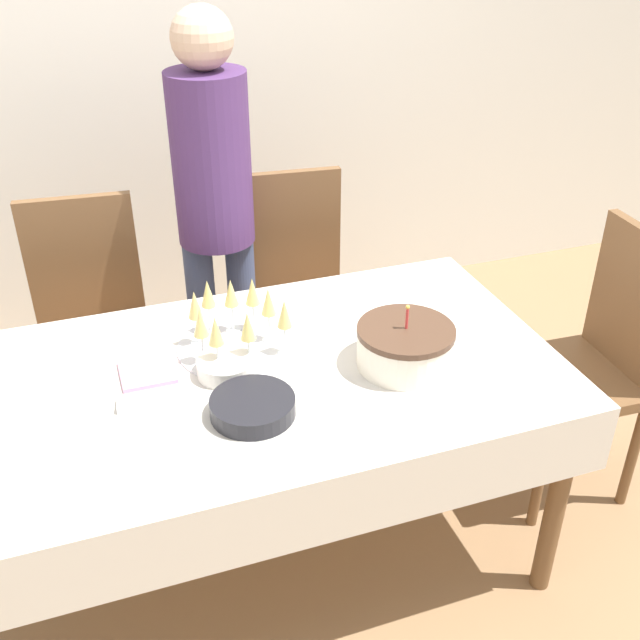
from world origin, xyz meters
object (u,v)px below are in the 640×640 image
(dining_chair_far_left, at_px, (91,320))
(plate_stack_dessert, at_px, (226,367))
(dining_chair_far_right, at_px, (297,286))
(champagne_tray, at_px, (236,322))
(birthday_cake, at_px, (405,346))
(dining_chair_right_end, at_px, (595,354))
(plate_stack_main, at_px, (253,407))
(person_standing, at_px, (214,193))

(dining_chair_far_left, height_order, plate_stack_dessert, dining_chair_far_left)
(dining_chair_far_right, distance_m, champagne_tray, 0.81)
(dining_chair_far_right, relative_size, plate_stack_dessert, 6.08)
(birthday_cake, xyz_separation_m, plate_stack_dessert, (-0.49, 0.12, -0.04))
(dining_chair_far_right, height_order, dining_chair_right_end, same)
(dining_chair_far_right, xyz_separation_m, plate_stack_main, (-0.43, -0.98, 0.22))
(dining_chair_right_end, relative_size, plate_stack_dessert, 6.08)
(birthday_cake, height_order, person_standing, person_standing)
(birthday_cake, bearing_deg, dining_chair_far_left, 132.80)
(dining_chair_far_right, bearing_deg, plate_stack_main, -113.74)
(dining_chair_far_right, relative_size, champagne_tray, 2.67)
(dining_chair_far_right, distance_m, plate_stack_main, 1.09)
(champagne_tray, distance_m, plate_stack_dessert, 0.15)
(dining_chair_far_left, distance_m, champagne_tray, 0.82)
(dining_chair_far_right, bearing_deg, birthday_cake, -87.60)
(dining_chair_far_right, xyz_separation_m, dining_chair_right_end, (0.81, -0.80, 0.00))
(champagne_tray, bearing_deg, dining_chair_right_end, -6.87)
(dining_chair_right_end, height_order, plate_stack_main, dining_chair_right_end)
(dining_chair_far_left, xyz_separation_m, champagne_tray, (0.40, -0.66, 0.28))
(dining_chair_far_left, distance_m, plate_stack_main, 1.07)
(plate_stack_main, bearing_deg, plate_stack_dessert, 96.98)
(dining_chair_right_end, bearing_deg, person_standing, 142.90)
(dining_chair_far_right, bearing_deg, champagne_tray, -120.94)
(dining_chair_far_right, relative_size, person_standing, 0.61)
(dining_chair_far_left, height_order, person_standing, person_standing)
(dining_chair_far_left, distance_m, person_standing, 0.65)
(dining_chair_far_left, height_order, dining_chair_far_right, same)
(dining_chair_right_end, relative_size, person_standing, 0.61)
(dining_chair_right_end, bearing_deg, dining_chair_far_left, 153.48)
(birthday_cake, distance_m, person_standing, 1.00)
(person_standing, bearing_deg, plate_stack_dessert, -101.07)
(dining_chair_far_left, xyz_separation_m, plate_stack_main, (0.36, -0.98, 0.22))
(plate_stack_main, height_order, person_standing, person_standing)
(dining_chair_far_left, relative_size, birthday_cake, 3.52)
(dining_chair_far_right, bearing_deg, plate_stack_dessert, -120.35)
(champagne_tray, relative_size, plate_stack_main, 1.64)
(champagne_tray, bearing_deg, dining_chair_far_right, 59.06)
(plate_stack_dessert, bearing_deg, champagne_tray, 62.92)
(birthday_cake, bearing_deg, champagne_tray, 150.65)
(champagne_tray, distance_m, person_standing, 0.71)
(champagne_tray, bearing_deg, plate_stack_dessert, -117.08)
(person_standing, bearing_deg, dining_chair_far_left, -175.87)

